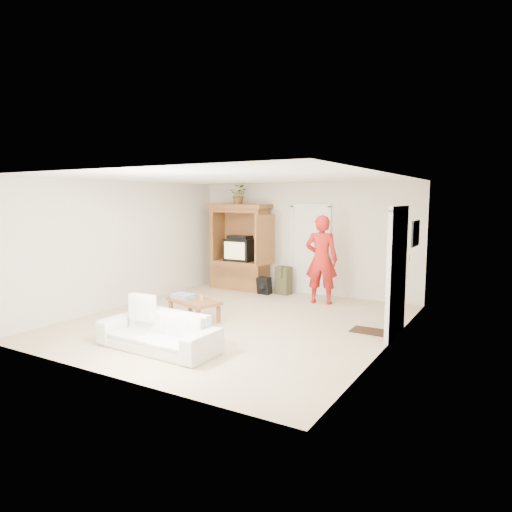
{
  "coord_description": "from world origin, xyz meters",
  "views": [
    {
      "loc": [
        4.43,
        -6.84,
        2.24
      ],
      "look_at": [
        0.07,
        0.6,
        1.15
      ],
      "focal_mm": 32.0,
      "sensor_mm": 36.0,
      "label": 1
    }
  ],
  "objects_px": {
    "armoire": "(241,252)",
    "sofa": "(158,331)",
    "coffee_table": "(194,302)",
    "man": "(321,260)"
  },
  "relations": [
    {
      "from": "armoire",
      "to": "sofa",
      "type": "height_order",
      "value": "armoire"
    },
    {
      "from": "man",
      "to": "sofa",
      "type": "xyz_separation_m",
      "value": [
        -0.93,
        -4.05,
        -0.67
      ]
    },
    {
      "from": "sofa",
      "to": "coffee_table",
      "type": "relative_size",
      "value": 1.63
    },
    {
      "from": "armoire",
      "to": "coffee_table",
      "type": "xyz_separation_m",
      "value": [
        0.85,
        -2.98,
        -0.57
      ]
    },
    {
      "from": "armoire",
      "to": "coffee_table",
      "type": "relative_size",
      "value": 1.8
    },
    {
      "from": "armoire",
      "to": "sofa",
      "type": "distance_m",
      "value": 4.82
    },
    {
      "from": "sofa",
      "to": "man",
      "type": "bearing_deg",
      "value": 78.62
    },
    {
      "from": "man",
      "to": "sofa",
      "type": "height_order",
      "value": "man"
    },
    {
      "from": "armoire",
      "to": "sofa",
      "type": "xyz_separation_m",
      "value": [
        1.42,
        -4.56,
        -0.63
      ]
    },
    {
      "from": "man",
      "to": "sofa",
      "type": "bearing_deg",
      "value": 65.67
    }
  ]
}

